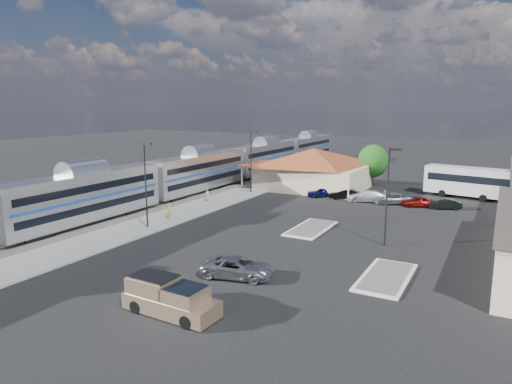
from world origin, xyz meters
The scene contains 23 objects.
ground centered at (0.00, 0.00, 0.00)m, with size 280.00×280.00×0.00m, color black.
railbed centered at (-21.00, 8.00, 0.06)m, with size 16.00×100.00×0.12m, color #4C4944.
platform centered at (-12.00, 6.00, 0.09)m, with size 5.50×92.00×0.18m, color gray.
passenger_train centered at (-18.00, 13.21, 2.87)m, with size 3.00×104.00×5.55m.
freight_cars centered at (-24.00, 7.67, 1.93)m, with size 2.80×46.00×4.00m.
station_depot centered at (-4.56, 24.00, 3.13)m, with size 18.35×12.24×6.20m.
traffic_island_south centered at (4.00, 2.00, 0.10)m, with size 3.30×7.50×0.21m.
traffic_island_north centered at (14.00, -8.00, 0.10)m, with size 3.30×7.50×0.21m.
lamp_plat_s centered at (-10.90, -6.00, 5.34)m, with size 1.08×0.25×9.00m.
lamp_plat_n centered at (-10.90, 16.00, 5.34)m, with size 1.08×0.25×9.00m.
lamp_lot centered at (12.10, 0.00, 5.34)m, with size 1.08×0.25×9.00m.
tree_depot centered at (3.00, 30.00, 4.02)m, with size 4.71×4.71×6.63m.
pickup_truck centered at (3.75, -20.33, 1.02)m, with size 6.26×2.49×2.14m.
suv centered at (4.20, -13.18, 0.76)m, with size 2.52×5.46×1.52m, color #95979C.
coach_bus centered at (17.91, 27.21, 2.44)m, with size 13.51×5.14×4.24m.
person_a centered at (-11.27, -2.10, 1.01)m, with size 0.61×0.40×1.67m, color #9EBD3B.
person_b centered at (-13.10, 7.77, 1.08)m, with size 0.87×0.68×1.79m, color white.
parked_car_a centered at (-0.96, 18.26, 0.69)m, with size 1.62×4.02×1.37m, color #0D1243.
parked_car_b centered at (2.24, 18.56, 0.70)m, with size 1.47×4.22×1.39m, color black.
parked_car_c centered at (5.44, 18.26, 0.76)m, with size 2.12×5.22×1.51m, color white.
parked_car_d centered at (8.64, 18.56, 0.70)m, with size 2.33×5.05×1.40m, color gray.
parked_car_e centered at (11.84, 18.26, 0.67)m, with size 1.59×3.96×1.35m, color maroon.
parked_car_f centered at (15.04, 18.56, 0.64)m, with size 1.35×3.86×1.27m, color black.
Camera 1 is at (20.92, -40.84, 12.72)m, focal length 32.00 mm.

